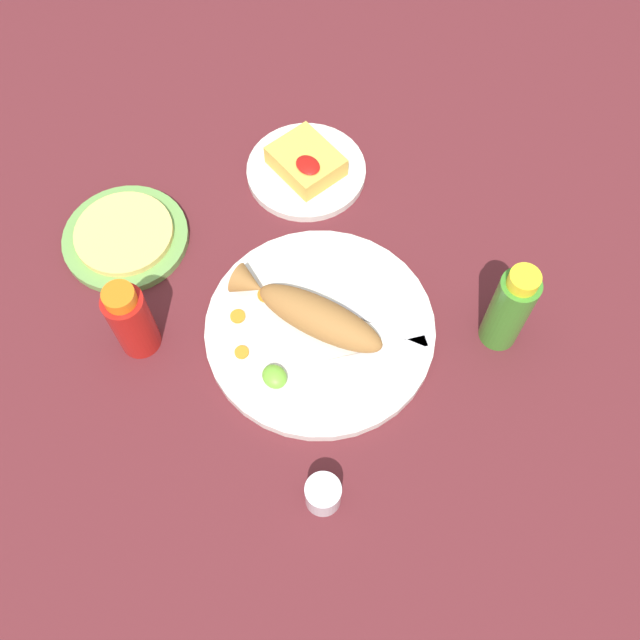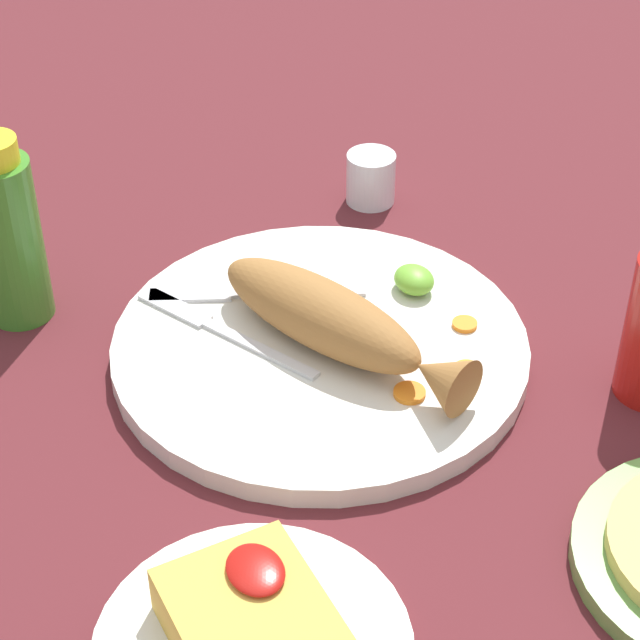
{
  "view_description": "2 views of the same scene",
  "coord_description": "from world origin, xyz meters",
  "px_view_note": "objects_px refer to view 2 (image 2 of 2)",
  "views": [
    {
      "loc": [
        0.36,
        -0.3,
        0.95
      ],
      "look_at": [
        0.0,
        0.0,
        0.04
      ],
      "focal_mm": 40.0,
      "sensor_mm": 36.0,
      "label": 1
    },
    {
      "loc": [
        -0.66,
        0.34,
        0.6
      ],
      "look_at": [
        0.0,
        0.0,
        0.04
      ],
      "focal_mm": 65.0,
      "sensor_mm": 36.0,
      "label": 2
    }
  ],
  "objects_px": {
    "main_plate": "(320,348)",
    "hot_sauce_bottle_green": "(8,235)",
    "fried_fish": "(335,322)",
    "fork_near": "(215,327)",
    "salt_cup": "(371,181)",
    "fork_far": "(243,294)"
  },
  "relations": [
    {
      "from": "main_plate",
      "to": "fork_near",
      "type": "relative_size",
      "value": 1.97
    },
    {
      "from": "main_plate",
      "to": "hot_sauce_bottle_green",
      "type": "distance_m",
      "value": 0.27
    },
    {
      "from": "salt_cup",
      "to": "hot_sauce_bottle_green",
      "type": "bearing_deg",
      "value": 93.62
    },
    {
      "from": "main_plate",
      "to": "fork_far",
      "type": "relative_size",
      "value": 1.97
    },
    {
      "from": "main_plate",
      "to": "salt_cup",
      "type": "distance_m",
      "value": 0.25
    },
    {
      "from": "fork_far",
      "to": "main_plate",
      "type": "bearing_deg",
      "value": 135.9
    },
    {
      "from": "salt_cup",
      "to": "fork_near",
      "type": "bearing_deg",
      "value": 122.03
    },
    {
      "from": "fried_fish",
      "to": "hot_sauce_bottle_green",
      "type": "bearing_deg",
      "value": 26.21
    },
    {
      "from": "fried_fish",
      "to": "fork_near",
      "type": "relative_size",
      "value": 1.41
    },
    {
      "from": "fried_fish",
      "to": "fork_near",
      "type": "height_order",
      "value": "fried_fish"
    },
    {
      "from": "fork_near",
      "to": "hot_sauce_bottle_green",
      "type": "height_order",
      "value": "hot_sauce_bottle_green"
    },
    {
      "from": "salt_cup",
      "to": "fork_far",
      "type": "bearing_deg",
      "value": 120.56
    },
    {
      "from": "fried_fish",
      "to": "fork_near",
      "type": "xyz_separation_m",
      "value": [
        0.07,
        0.08,
        -0.02
      ]
    },
    {
      "from": "main_plate",
      "to": "salt_cup",
      "type": "xyz_separation_m",
      "value": [
        0.19,
        -0.16,
        0.01
      ]
    },
    {
      "from": "fork_far",
      "to": "hot_sauce_bottle_green",
      "type": "relative_size",
      "value": 1.03
    },
    {
      "from": "fried_fish",
      "to": "hot_sauce_bottle_green",
      "type": "xyz_separation_m",
      "value": [
        0.19,
        0.21,
        0.04
      ]
    },
    {
      "from": "fork_far",
      "to": "salt_cup",
      "type": "xyz_separation_m",
      "value": [
        0.11,
        -0.19,
        0.0
      ]
    },
    {
      "from": "fork_near",
      "to": "hot_sauce_bottle_green",
      "type": "bearing_deg",
      "value": 21.9
    },
    {
      "from": "fork_near",
      "to": "fork_far",
      "type": "xyz_separation_m",
      "value": [
        0.03,
        -0.04,
        0.0
      ]
    },
    {
      "from": "fried_fish",
      "to": "salt_cup",
      "type": "relative_size",
      "value": 4.79
    },
    {
      "from": "hot_sauce_bottle_green",
      "to": "salt_cup",
      "type": "distance_m",
      "value": 0.36
    },
    {
      "from": "salt_cup",
      "to": "fried_fish",
      "type": "bearing_deg",
      "value": 144.39
    }
  ]
}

